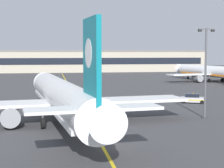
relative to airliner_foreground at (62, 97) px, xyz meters
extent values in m
plane|color=#3D3D3F|center=(3.34, -11.81, -3.37)|extent=(400.00, 400.00, 0.00)
cube|color=yellow|center=(3.34, 18.19, -3.37)|extent=(0.81, 180.00, 0.01)
cylinder|color=white|center=(-0.02, 0.15, 0.13)|extent=(8.11, 36.20, 3.80)
cone|color=white|center=(-2.34, 19.31, 0.13)|extent=(3.90, 3.02, 3.61)
cone|color=white|center=(2.32, -19.11, 0.53)|extent=(3.17, 3.12, 2.85)
cube|color=white|center=(-0.02, 0.15, -0.91)|extent=(7.69, 33.33, 0.44)
cube|color=black|center=(-2.11, 17.42, 0.80)|extent=(2.96, 1.44, 0.60)
cube|color=white|center=(-0.09, 0.74, -0.72)|extent=(32.35, 8.62, 0.36)
cylinder|color=gray|center=(-6.12, -1.00, -1.94)|extent=(2.72, 3.85, 2.30)
cylinder|color=black|center=(-6.35, 0.84, -1.94)|extent=(1.96, 0.41, 1.95)
cylinder|color=gray|center=(6.19, 0.50, -1.94)|extent=(2.72, 3.85, 2.30)
cylinder|color=black|center=(5.96, 2.33, -1.94)|extent=(1.96, 0.41, 1.95)
cube|color=#0F7A89|center=(1.89, -15.54, 4.68)|extent=(0.98, 4.81, 7.20)
cylinder|color=white|center=(1.85, -15.24, 5.40)|extent=(0.73, 2.44, 2.40)
cube|color=white|center=(1.96, -16.13, 0.99)|extent=(11.26, 4.10, 0.24)
cylinder|color=#4C4C51|center=(-1.76, 14.54, -1.89)|extent=(0.24, 0.24, 1.60)
cylinder|color=black|center=(-1.76, 14.54, -2.92)|extent=(0.51, 0.94, 0.90)
cylinder|color=#4C4C51|center=(-2.36, -2.15, -1.59)|extent=(0.24, 0.24, 1.60)
cylinder|color=black|center=(-2.36, -2.15, -2.72)|extent=(0.55, 1.34, 1.30)
cylinder|color=#4C4C51|center=(2.80, -1.53, -1.59)|extent=(0.24, 0.24, 1.60)
cylinder|color=black|center=(2.80, -1.53, -2.72)|extent=(0.55, 1.34, 1.30)
cylinder|color=white|center=(45.88, 58.99, -0.29)|extent=(10.18, 31.68, 3.35)
cone|color=white|center=(42.17, 75.58, -0.29)|extent=(3.60, 2.93, 3.18)
cube|color=orange|center=(45.88, 58.99, -1.21)|extent=(9.56, 29.19, 0.39)
cube|color=black|center=(42.54, 73.95, 0.30)|extent=(2.66, 1.49, 0.53)
cube|color=white|center=(45.77, 59.50, -1.04)|extent=(28.44, 10.27, 0.32)
cylinder|color=gray|center=(40.63, 57.45, -2.11)|extent=(2.67, 3.54, 2.03)
cylinder|color=black|center=(40.27, 59.04, -2.11)|extent=(1.72, 0.53, 1.72)
cylinder|color=black|center=(50.93, 61.42, -2.11)|extent=(1.72, 0.53, 1.72)
cylinder|color=#4C4C51|center=(43.10, 71.45, -2.07)|extent=(0.21, 0.21, 1.41)
cylinder|color=black|center=(43.10, 71.45, -2.97)|extent=(0.52, 0.85, 0.79)
cylinder|color=#4C4C51|center=(44.03, 56.77, -1.81)|extent=(0.21, 0.21, 1.41)
cylinder|color=black|center=(44.03, 56.77, -2.80)|extent=(0.59, 1.19, 1.15)
cylinder|color=#4C4C51|center=(48.50, 57.77, -1.81)|extent=(0.21, 0.21, 1.41)
cylinder|color=black|center=(48.50, 57.77, -2.80)|extent=(0.59, 1.19, 1.15)
cylinder|color=#515156|center=(18.98, 1.54, 2.64)|extent=(0.28, 0.28, 12.02)
cylinder|color=#333338|center=(18.98, 1.54, -3.32)|extent=(0.90, 0.90, 0.10)
cube|color=#515156|center=(18.98, 1.54, 8.50)|extent=(2.20, 0.16, 0.16)
cube|color=black|center=(18.08, 1.54, 8.30)|extent=(0.44, 0.36, 0.28)
cube|color=black|center=(19.88, 1.54, 8.30)|extent=(0.44, 0.36, 0.28)
cube|color=#B7B7BC|center=(23.00, 15.93, -2.75)|extent=(4.57, 3.41, 0.84)
cube|color=black|center=(22.91, 15.97, -2.03)|extent=(2.76, 2.41, 0.60)
cylinder|color=orange|center=(23.00, 15.93, -1.65)|extent=(0.14, 0.14, 0.14)
cube|color=yellow|center=(23.00, 15.93, -2.75)|extent=(4.39, 3.36, 0.14)
cylinder|color=black|center=(21.23, 15.79, -3.05)|extent=(0.67, 0.47, 0.64)
cylinder|color=black|center=(21.97, 17.38, -3.05)|extent=(0.67, 0.47, 0.64)
cylinder|color=black|center=(24.03, 14.47, -3.05)|extent=(0.67, 0.47, 0.64)
cylinder|color=black|center=(24.78, 16.07, -3.05)|extent=(0.67, 0.47, 0.64)
cube|color=#B2A893|center=(4.13, 120.34, 1.10)|extent=(127.35, 12.00, 8.94)
cube|color=black|center=(4.13, 114.29, 1.50)|extent=(122.25, 0.12, 2.80)
cube|color=gray|center=(4.13, 120.34, 5.77)|extent=(127.75, 12.40, 0.40)
camera|label=1|loc=(-1.44, -45.80, 5.52)|focal=60.44mm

